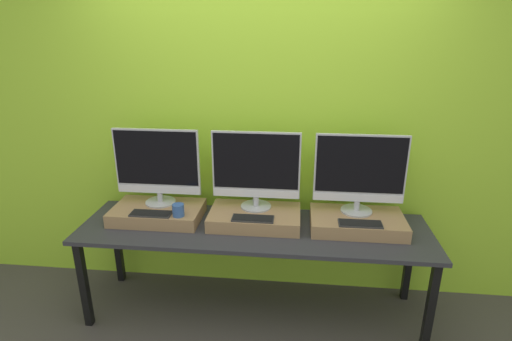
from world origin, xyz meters
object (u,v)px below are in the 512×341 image
monitor_center (256,168)px  keyboard_center (253,218)px  monitor_left (157,165)px  mug (178,210)px  monitor_right (360,172)px  keyboard_right (360,224)px  keyboard_left (151,214)px

monitor_center → keyboard_center: monitor_center is taller
monitor_left → monitor_center: same height
monitor_left → mug: size_ratio=7.17×
monitor_left → monitor_right: same height
monitor_center → monitor_right: size_ratio=1.00×
mug → keyboard_center: (0.52, 0.00, -0.04)m
mug → keyboard_right: (1.23, 0.00, -0.04)m
monitor_center → keyboard_right: monitor_center is taller
monitor_left → keyboard_center: size_ratio=2.18×
monitor_left → monitor_right: bearing=0.0°
keyboard_left → keyboard_center: (0.71, 0.00, 0.00)m
mug → monitor_center: size_ratio=0.14×
mug → monitor_center: monitor_center is taller
keyboard_right → monitor_right: bearing=90.0°
monitor_center → monitor_right: (0.71, 0.00, 0.00)m
mug → monitor_center: bearing=21.4°
monitor_left → keyboard_right: 1.47m
monitor_left → keyboard_center: monitor_left is taller
monitor_center → monitor_left: bearing=180.0°
keyboard_left → monitor_right: monitor_right is taller
monitor_left → keyboard_right: monitor_left is taller
mug → monitor_left: bearing=134.4°
mug → keyboard_right: size_ratio=0.30×
monitor_right → keyboard_right: size_ratio=2.18×
keyboard_center → monitor_left: bearing=164.2°
keyboard_center → keyboard_right: bearing=0.0°
keyboard_left → monitor_left: bearing=90.0°
mug → keyboard_right: mug is taller
monitor_right → keyboard_right: 0.35m
monitor_left → monitor_center: 0.71m
monitor_center → keyboard_center: size_ratio=2.18×
keyboard_center → keyboard_right: 0.71m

